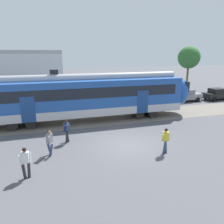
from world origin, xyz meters
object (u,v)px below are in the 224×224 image
(parked_car_grey, at_px, (186,95))
(parked_car_black, at_px, (217,94))
(pedestrian_grey, at_px, (49,141))
(pedestrian_navy, at_px, (67,129))
(pedestrian_white, at_px, (25,161))
(pedestrian_yellow, at_px, (166,139))

(parked_car_grey, height_order, parked_car_black, same)
(pedestrian_grey, xyz_separation_m, pedestrian_navy, (1.21, 1.73, 0.03))
(pedestrian_white, height_order, pedestrian_navy, same)
(parked_car_black, bearing_deg, pedestrian_grey, -154.20)
(pedestrian_grey, relative_size, parked_car_black, 0.41)
(pedestrian_navy, bearing_deg, parked_car_black, 23.17)
(pedestrian_white, xyz_separation_m, pedestrian_grey, (1.20, 2.26, 0.00))
(pedestrian_white, relative_size, pedestrian_navy, 1.00)
(parked_car_grey, bearing_deg, pedestrian_yellow, -129.20)
(pedestrian_yellow, bearing_deg, pedestrian_grey, 165.47)
(pedestrian_grey, bearing_deg, pedestrian_navy, 55.10)
(pedestrian_navy, bearing_deg, pedestrian_white, -121.11)
(pedestrian_yellow, relative_size, parked_car_grey, 0.41)
(pedestrian_navy, bearing_deg, pedestrian_yellow, -31.74)
(pedestrian_navy, relative_size, parked_car_grey, 0.41)
(pedestrian_white, xyz_separation_m, pedestrian_yellow, (8.09, 0.48, 0.00))
(pedestrian_yellow, relative_size, parked_car_black, 0.41)
(pedestrian_white, relative_size, pedestrian_grey, 1.00)
(parked_car_black, bearing_deg, pedestrian_white, -150.93)
(pedestrian_grey, height_order, parked_car_grey, pedestrian_grey)
(pedestrian_white, bearing_deg, parked_car_grey, 35.59)
(pedestrian_white, bearing_deg, pedestrian_grey, 62.02)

